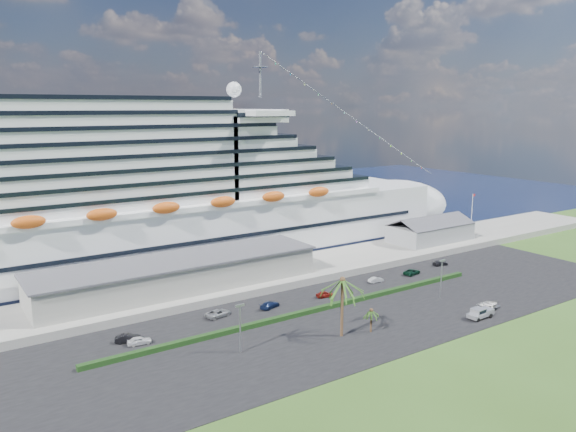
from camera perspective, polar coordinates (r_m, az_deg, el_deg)
ground at (r=104.71m, az=11.20°, el=-11.44°), size 420.00×420.00×0.00m
asphalt_lot at (r=112.11m, az=7.18°, el=-9.73°), size 140.00×38.00×0.12m
wharf at (r=133.80m, az=-1.01°, el=-5.79°), size 240.00×20.00×1.80m
water at (r=213.18m, az=-14.25°, el=0.00°), size 420.00×160.00×0.02m
cruise_ship at (r=141.93m, az=-13.70°, el=1.43°), size 191.00×38.00×54.00m
terminal_building at (r=121.48m, az=-11.02°, el=-5.73°), size 61.00×15.00×6.30m
port_shed at (r=166.01m, az=14.25°, el=-1.55°), size 24.00×12.31×7.37m
flagpole at (r=178.90m, az=18.18°, el=0.40°), size 1.08×0.16×12.00m
hedge at (r=110.87m, az=2.30°, el=-9.61°), size 88.00×1.10×0.90m
lamp_post_left at (r=92.81m, az=-4.89°, el=-10.71°), size 1.60×0.35×8.27m
lamp_post_right at (r=122.02m, az=15.33°, el=-5.69°), size 1.60×0.35×8.27m
palm_tall at (r=97.91m, az=5.55°, el=-7.14°), size 8.82×8.82×11.13m
palm_short at (r=102.11m, az=8.46°, el=-9.73°), size 3.53×3.53×4.56m
parked_car_0 at (r=100.32m, az=-14.87°, el=-12.14°), size 4.27×2.25×1.38m
parked_car_1 at (r=101.62m, az=-15.91°, el=-11.86°), size 4.73×3.05×1.47m
parked_car_2 at (r=109.71m, az=-7.10°, el=-9.78°), size 5.41×3.20×1.41m
parked_car_3 at (r=113.45m, az=-1.87°, el=-8.99°), size 5.02×3.27×1.35m
parked_car_4 at (r=119.68m, az=3.79°, el=-7.93°), size 4.13×2.36×1.32m
parked_car_5 at (r=130.63m, az=8.93°, el=-6.42°), size 3.82×1.61×1.23m
parked_car_6 at (r=138.17m, az=12.48°, el=-5.55°), size 5.14×3.03×1.34m
parked_car_7 at (r=147.50m, az=15.22°, el=-4.65°), size 4.41×2.37×1.22m
pickup_truck at (r=114.02m, az=18.94°, el=-9.26°), size 5.97×2.39×2.08m
boat_trailer at (r=119.12m, az=19.79°, el=-8.45°), size 5.86×3.78×1.68m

